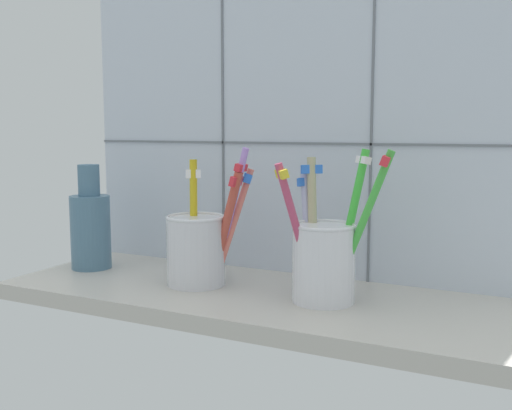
{
  "coord_description": "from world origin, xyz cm",
  "views": [
    {
      "loc": [
        31.18,
        -63.16,
        21.74
      ],
      "look_at": [
        0.0,
        -0.13,
        12.67
      ],
      "focal_mm": 42.04,
      "sensor_mm": 36.0,
      "label": 1
    }
  ],
  "objects": [
    {
      "name": "ceramic_vase",
      "position": [
        -26.66,
        1.11,
        7.95
      ],
      "size": [
        5.55,
        5.55,
        14.67
      ],
      "color": "slate",
      "rests_on": "counter_slab"
    },
    {
      "name": "toothbrush_cup_right",
      "position": [
        8.52,
        -0.01,
        7.29
      ],
      "size": [
        12.44,
        9.2,
        17.53
      ],
      "color": "white",
      "rests_on": "counter_slab"
    },
    {
      "name": "toothbrush_cup_left",
      "position": [
        -8.21,
        0.0,
        6.98
      ],
      "size": [
        10.77,
        7.65,
        17.45
      ],
      "color": "silver",
      "rests_on": "counter_slab"
    },
    {
      "name": "tile_wall_back",
      "position": [
        0.0,
        12.0,
        22.5
      ],
      "size": [
        64.0,
        2.2,
        45.0
      ],
      "color": "silver",
      "rests_on": "ground"
    },
    {
      "name": "counter_slab",
      "position": [
        0.0,
        0.0,
        1.0
      ],
      "size": [
        64.0,
        22.0,
        2.0
      ],
      "primitive_type": "cube",
      "color": "#BCB7AD",
      "rests_on": "ground"
    }
  ]
}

